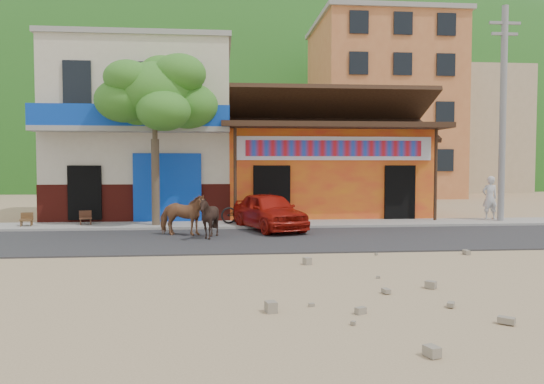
{
  "coord_description": "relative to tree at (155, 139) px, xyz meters",
  "views": [
    {
      "loc": [
        -2.31,
        -13.01,
        2.24
      ],
      "look_at": [
        -0.77,
        3.0,
        1.4
      ],
      "focal_mm": 35.0,
      "sensor_mm": 36.0,
      "label": 1
    }
  ],
  "objects": [
    {
      "name": "sidewalk",
      "position": [
        4.6,
        0.2,
        -3.06
      ],
      "size": [
        60.0,
        2.0,
        0.12
      ],
      "primitive_type": "cube",
      "color": "gray",
      "rests_on": "ground"
    },
    {
      "name": "tree",
      "position": [
        0.0,
        0.0,
        0.0
      ],
      "size": [
        3.0,
        3.0,
        6.0
      ],
      "primitive_type": null,
      "color": "#2D721E",
      "rests_on": "sidewalk"
    },
    {
      "name": "road",
      "position": [
        4.6,
        -3.3,
        -3.1
      ],
      "size": [
        60.0,
        5.0,
        0.04
      ],
      "primitive_type": "cube",
      "color": "#28282B",
      "rests_on": "ground"
    },
    {
      "name": "utility_pole",
      "position": [
        12.8,
        0.2,
        1.0
      ],
      "size": [
        0.24,
        0.24,
        8.0
      ],
      "primitive_type": "cylinder",
      "color": "gray",
      "rests_on": "sidewalk"
    },
    {
      "name": "cow_tan",
      "position": [
        1.09,
        -2.32,
        -2.44
      ],
      "size": [
        1.63,
        1.01,
        1.28
      ],
      "primitive_type": "imported",
      "rotation": [
        0.0,
        0.0,
        1.35
      ],
      "color": "#955F3B",
      "rests_on": "road"
    },
    {
      "name": "apartment_rear",
      "position": [
        22.6,
        24.2,
        1.88
      ],
      "size": [
        8.0,
        8.0,
        10.0
      ],
      "primitive_type": "cube",
      "color": "tan",
      "rests_on": "ground"
    },
    {
      "name": "cow_dark",
      "position": [
        1.93,
        -3.1,
        -2.46
      ],
      "size": [
        1.5,
        1.46,
        1.25
      ],
      "primitive_type": "imported",
      "rotation": [
        0.0,
        0.0,
        -1.0
      ],
      "color": "black",
      "rests_on": "road"
    },
    {
      "name": "ground",
      "position": [
        4.6,
        -5.8,
        -3.12
      ],
      "size": [
        120.0,
        120.0,
        0.0
      ],
      "primitive_type": "plane",
      "color": "#9E825B",
      "rests_on": "ground"
    },
    {
      "name": "cafe_chair_left",
      "position": [
        -4.4,
        0.07,
        -2.57
      ],
      "size": [
        0.47,
        0.47,
        0.85
      ],
      "primitive_type": null,
      "rotation": [
        0.0,
        0.0,
        0.22
      ],
      "color": "#52361B",
      "rests_on": "sidewalk"
    },
    {
      "name": "hillside",
      "position": [
        4.6,
        64.2,
        8.88
      ],
      "size": [
        100.0,
        40.0,
        24.0
      ],
      "primitive_type": "ellipsoid",
      "color": "#194C14",
      "rests_on": "ground"
    },
    {
      "name": "pedestrian",
      "position": [
        12.6,
        0.66,
        -2.17
      ],
      "size": [
        0.61,
        0.41,
        1.66
      ],
      "primitive_type": "imported",
      "rotation": [
        0.0,
        0.0,
        3.16
      ],
      "color": "silver",
      "rests_on": "sidewalk"
    },
    {
      "name": "cafe_chair_right",
      "position": [
        -2.49,
        0.34,
        -2.55
      ],
      "size": [
        0.52,
        0.52,
        0.9
      ],
      "primitive_type": null,
      "rotation": [
        0.0,
        0.0,
        0.27
      ],
      "color": "#462417",
      "rests_on": "sidewalk"
    },
    {
      "name": "scooter",
      "position": [
        3.1,
        0.31,
        -2.54
      ],
      "size": [
        1.85,
        1.15,
        0.92
      ],
      "primitive_type": "imported",
      "rotation": [
        0.0,
        0.0,
        1.9
      ],
      "color": "black",
      "rests_on": "sidewalk"
    },
    {
      "name": "apartment_front",
      "position": [
        13.6,
        18.2,
        2.88
      ],
      "size": [
        9.0,
        9.0,
        12.0
      ],
      "primitive_type": "cube",
      "color": "#CC723F",
      "rests_on": "ground"
    },
    {
      "name": "cafe_building",
      "position": [
        -0.9,
        4.2,
        0.38
      ],
      "size": [
        7.0,
        6.0,
        7.0
      ],
      "primitive_type": "cube",
      "color": "beige",
      "rests_on": "ground"
    },
    {
      "name": "dance_club",
      "position": [
        6.6,
        4.2,
        -1.32
      ],
      "size": [
        8.0,
        6.0,
        3.6
      ],
      "primitive_type": "cube",
      "color": "orange",
      "rests_on": "ground"
    },
    {
      "name": "red_car",
      "position": [
        3.88,
        -1.16,
        -2.45
      ],
      "size": [
        2.62,
        3.99,
        1.26
      ],
      "primitive_type": "imported",
      "rotation": [
        0.0,
        0.0,
        0.33
      ],
      "color": "#A5150B",
      "rests_on": "road"
    }
  ]
}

